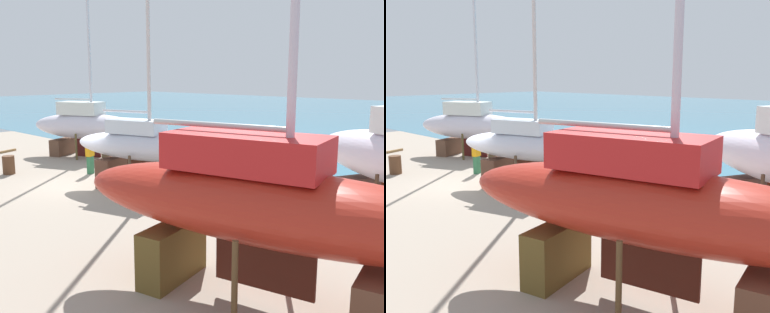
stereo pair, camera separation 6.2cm
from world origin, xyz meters
TOP-DOWN VIEW (x-y plane):
  - ground_plane at (0.00, -3.04)m, footprint 41.92×41.92m
  - sailboat_large_starboard at (-5.86, 4.16)m, footprint 7.41×4.86m
  - sailboat_far_slipway at (11.74, -2.88)m, footprint 9.56×4.42m
  - sailboat_mid_port at (2.66, 1.41)m, footprint 6.89×3.66m
  - worker at (-1.72, 1.67)m, footprint 0.39×0.50m
  - barrel_by_slipway at (-4.53, -1.17)m, footprint 0.81×0.81m
  - timber_plank_far at (-10.79, 1.48)m, footprint 0.60×1.24m

SIDE VIEW (x-z plane):
  - ground_plane at x=0.00m, z-range 0.00..0.00m
  - timber_plank_far at x=-10.79m, z-range 0.00..0.13m
  - barrel_by_slipway at x=-4.53m, z-range 0.00..0.90m
  - worker at x=-1.72m, z-range 0.03..1.77m
  - sailboat_large_starboard at x=-5.86m, z-range -3.68..7.32m
  - sailboat_mid_port at x=2.66m, z-range -4.11..7.78m
  - sailboat_far_slipway at x=11.74m, z-range -6.04..10.45m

